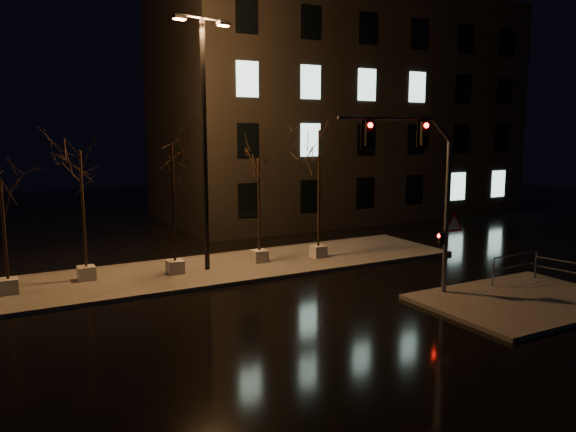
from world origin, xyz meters
TOP-DOWN VIEW (x-y plane):
  - ground at (0.00, 0.00)m, footprint 90.00×90.00m
  - median at (0.00, 6.00)m, footprint 22.00×5.00m
  - sidewalk_corner at (7.50, -3.50)m, footprint 7.00×5.00m
  - building at (14.00, 18.00)m, footprint 25.00×12.00m
  - tree_0 at (-8.45, 5.98)m, footprint 1.80×1.80m
  - tree_1 at (-5.62, 6.59)m, footprint 1.80×1.80m
  - tree_2 at (-2.20, 5.89)m, footprint 1.80×1.80m
  - tree_3 at (1.76, 6.02)m, footprint 1.80×1.80m
  - tree_4 at (4.64, 5.60)m, footprint 1.80×1.80m
  - traffic_signal_mast at (4.66, -1.38)m, footprint 5.19×0.75m
  - streetlight_main at (-0.78, 5.91)m, footprint 2.60×0.85m
  - guard_rail_a at (9.12, -1.83)m, footprint 2.57×0.11m
  - guard_rail_b at (10.50, -2.75)m, footprint 0.42×1.88m

SIDE VIEW (x-z plane):
  - ground at x=0.00m, z-range 0.00..0.00m
  - median at x=0.00m, z-range 0.00..0.15m
  - sidewalk_corner at x=7.50m, z-range 0.00..0.15m
  - guard_rail_b at x=10.50m, z-range 0.28..1.19m
  - guard_rail_a at x=9.12m, z-range 0.32..1.43m
  - tree_0 at x=-8.45m, z-range 1.26..5.56m
  - tree_3 at x=1.76m, z-range 1.40..6.20m
  - tree_1 at x=-5.62m, z-range 1.52..6.79m
  - traffic_signal_mast at x=4.66m, z-range 1.15..7.52m
  - tree_2 at x=-2.20m, z-range 1.59..7.16m
  - tree_4 at x=4.64m, z-range 1.72..7.80m
  - streetlight_main at x=-0.78m, z-range 0.95..11.40m
  - building at x=14.00m, z-range 0.00..15.00m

